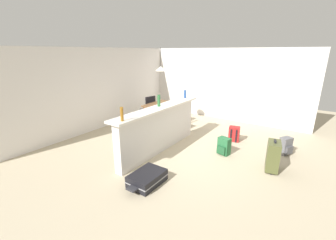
{
  "coord_description": "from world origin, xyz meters",
  "views": [
    {
      "loc": [
        -4.54,
        -2.62,
        2.39
      ],
      "look_at": [
        0.03,
        0.54,
        0.64
      ],
      "focal_mm": 23.43,
      "sensor_mm": 36.0,
      "label": 1
    }
  ],
  "objects_px": {
    "suitcase_upright_olive": "(273,156)",
    "pendant_lamp": "(161,68)",
    "dining_chair_far_side": "(149,108)",
    "backpack_grey": "(286,146)",
    "bottle_green": "(159,101)",
    "suitcase_flat_black": "(147,178)",
    "backpack_red": "(234,134)",
    "bottle_blue": "(185,94)",
    "dining_table": "(161,107)",
    "backpack_green": "(224,146)",
    "bottle_amber": "(122,114)",
    "dining_chair_near_partition": "(176,114)"
  },
  "relations": [
    {
      "from": "bottle_green",
      "to": "suitcase_flat_black",
      "type": "distance_m",
      "value": 1.9
    },
    {
      "from": "bottle_blue",
      "to": "backpack_green",
      "type": "height_order",
      "value": "bottle_blue"
    },
    {
      "from": "bottle_blue",
      "to": "dining_table",
      "type": "height_order",
      "value": "bottle_blue"
    },
    {
      "from": "dining_chair_far_side",
      "to": "suitcase_upright_olive",
      "type": "distance_m",
      "value": 4.34
    },
    {
      "from": "bottle_blue",
      "to": "suitcase_upright_olive",
      "type": "height_order",
      "value": "bottle_blue"
    },
    {
      "from": "bottle_blue",
      "to": "backpack_green",
      "type": "xyz_separation_m",
      "value": [
        -0.55,
        -1.43,
        -1.04
      ]
    },
    {
      "from": "bottle_amber",
      "to": "dining_chair_near_partition",
      "type": "distance_m",
      "value": 2.98
    },
    {
      "from": "backpack_grey",
      "to": "suitcase_upright_olive",
      "type": "distance_m",
      "value": 1.02
    },
    {
      "from": "suitcase_flat_black",
      "to": "backpack_grey",
      "type": "height_order",
      "value": "backpack_grey"
    },
    {
      "from": "dining_table",
      "to": "backpack_red",
      "type": "height_order",
      "value": "dining_table"
    },
    {
      "from": "dining_chair_far_side",
      "to": "backpack_grey",
      "type": "height_order",
      "value": "dining_chair_far_side"
    },
    {
      "from": "pendant_lamp",
      "to": "backpack_grey",
      "type": "relative_size",
      "value": 1.75
    },
    {
      "from": "bottle_blue",
      "to": "pendant_lamp",
      "type": "relative_size",
      "value": 0.3
    },
    {
      "from": "suitcase_flat_black",
      "to": "backpack_red",
      "type": "height_order",
      "value": "backpack_red"
    },
    {
      "from": "bottle_blue",
      "to": "suitcase_upright_olive",
      "type": "bearing_deg",
      "value": -105.32
    },
    {
      "from": "dining_chair_near_partition",
      "to": "suitcase_upright_olive",
      "type": "relative_size",
      "value": 1.39
    },
    {
      "from": "bottle_blue",
      "to": "dining_table",
      "type": "distance_m",
      "value": 1.28
    },
    {
      "from": "pendant_lamp",
      "to": "bottle_amber",
      "type": "bearing_deg",
      "value": -157.89
    },
    {
      "from": "dining_table",
      "to": "dining_chair_far_side",
      "type": "distance_m",
      "value": 0.6
    },
    {
      "from": "dining_chair_far_side",
      "to": "backpack_grey",
      "type": "relative_size",
      "value": 2.21
    },
    {
      "from": "dining_chair_near_partition",
      "to": "pendant_lamp",
      "type": "xyz_separation_m",
      "value": [
        -0.05,
        0.52,
        1.37
      ]
    },
    {
      "from": "dining_chair_near_partition",
      "to": "bottle_blue",
      "type": "bearing_deg",
      "value": -120.89
    },
    {
      "from": "backpack_red",
      "to": "suitcase_flat_black",
      "type": "bearing_deg",
      "value": 167.41
    },
    {
      "from": "dining_table",
      "to": "dining_chair_near_partition",
      "type": "xyz_separation_m",
      "value": [
        -0.04,
        -0.58,
        -0.13
      ]
    },
    {
      "from": "suitcase_flat_black",
      "to": "suitcase_upright_olive",
      "type": "height_order",
      "value": "suitcase_upright_olive"
    },
    {
      "from": "dining_chair_near_partition",
      "to": "dining_chair_far_side",
      "type": "distance_m",
      "value": 1.17
    },
    {
      "from": "dining_chair_far_side",
      "to": "backpack_red",
      "type": "bearing_deg",
      "value": -89.99
    },
    {
      "from": "pendant_lamp",
      "to": "backpack_red",
      "type": "relative_size",
      "value": 1.75
    },
    {
      "from": "pendant_lamp",
      "to": "backpack_green",
      "type": "distance_m",
      "value": 3.07
    },
    {
      "from": "dining_table",
      "to": "suitcase_upright_olive",
      "type": "relative_size",
      "value": 1.64
    },
    {
      "from": "bottle_green",
      "to": "dining_chair_far_side",
      "type": "bearing_deg",
      "value": 45.69
    },
    {
      "from": "pendant_lamp",
      "to": "suitcase_upright_olive",
      "type": "bearing_deg",
      "value": -104.8
    },
    {
      "from": "bottle_green",
      "to": "bottle_blue",
      "type": "bearing_deg",
      "value": -0.41
    },
    {
      "from": "dining_chair_far_side",
      "to": "pendant_lamp",
      "type": "bearing_deg",
      "value": -103.86
    },
    {
      "from": "backpack_grey",
      "to": "suitcase_upright_olive",
      "type": "bearing_deg",
      "value": 173.05
    },
    {
      "from": "suitcase_flat_black",
      "to": "backpack_grey",
      "type": "xyz_separation_m",
      "value": [
        2.86,
        -1.95,
        0.09
      ]
    },
    {
      "from": "suitcase_flat_black",
      "to": "backpack_red",
      "type": "xyz_separation_m",
      "value": [
        2.95,
        -0.66,
        0.09
      ]
    },
    {
      "from": "bottle_blue",
      "to": "suitcase_upright_olive",
      "type": "xyz_separation_m",
      "value": [
        -0.69,
        -2.53,
        -0.91
      ]
    },
    {
      "from": "suitcase_upright_olive",
      "to": "backpack_red",
      "type": "height_order",
      "value": "suitcase_upright_olive"
    },
    {
      "from": "dining_table",
      "to": "suitcase_upright_olive",
      "type": "bearing_deg",
      "value": -106.01
    },
    {
      "from": "bottle_amber",
      "to": "backpack_red",
      "type": "relative_size",
      "value": 0.64
    },
    {
      "from": "suitcase_upright_olive",
      "to": "pendant_lamp",
      "type": "bearing_deg",
      "value": 75.2
    },
    {
      "from": "bottle_green",
      "to": "dining_chair_far_side",
      "type": "height_order",
      "value": "bottle_green"
    },
    {
      "from": "backpack_green",
      "to": "suitcase_upright_olive",
      "type": "xyz_separation_m",
      "value": [
        -0.15,
        -1.1,
        0.13
      ]
    },
    {
      "from": "backpack_green",
      "to": "backpack_red",
      "type": "relative_size",
      "value": 1.0
    },
    {
      "from": "dining_chair_near_partition",
      "to": "backpack_grey",
      "type": "distance_m",
      "value": 3.16
    },
    {
      "from": "bottle_amber",
      "to": "backpack_red",
      "type": "bearing_deg",
      "value": -23.13
    },
    {
      "from": "dining_chair_near_partition",
      "to": "backpack_red",
      "type": "bearing_deg",
      "value": -86.7
    },
    {
      "from": "pendant_lamp",
      "to": "backpack_green",
      "type": "relative_size",
      "value": 1.75
    },
    {
      "from": "dining_table",
      "to": "suitcase_upright_olive",
      "type": "height_order",
      "value": "dining_table"
    }
  ]
}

